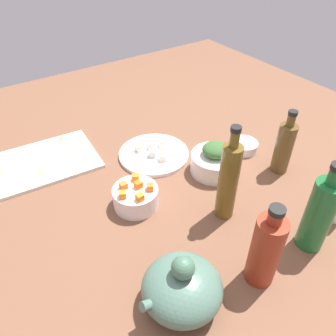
{
  "coord_description": "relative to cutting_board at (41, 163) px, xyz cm",
  "views": [
    {
      "loc": [
        42.1,
        61.56,
        67.97
      ],
      "look_at": [
        0.0,
        0.0,
        8.0
      ],
      "focal_mm": 35.33,
      "sensor_mm": 36.0,
      "label": 1
    }
  ],
  "objects": [
    {
      "name": "tabletop",
      "position": [
        -28.69,
        29.62,
        -2.0
      ],
      "size": [
        190.0,
        190.0,
        3.0
      ],
      "primitive_type": "cube",
      "color": "brown",
      "rests_on": "ground"
    },
    {
      "name": "cutting_board",
      "position": [
        0.0,
        0.0,
        0.0
      ],
      "size": [
        36.06,
        26.12,
        1.0
      ],
      "primitive_type": "cube",
      "rotation": [
        0.0,
        0.0,
        -0.08
      ],
      "color": "silver",
      "rests_on": "tabletop"
    },
    {
      "name": "plate_tofu",
      "position": [
        -32.05,
        16.49,
        0.1
      ],
      "size": [
        22.88,
        22.88,
        1.2
      ],
      "primitive_type": "cylinder",
      "color": "white",
      "rests_on": "tabletop"
    },
    {
      "name": "bowl_greens",
      "position": [
        -43.14,
        33.64,
        2.56
      ],
      "size": [
        14.65,
        14.65,
        6.12
      ],
      "primitive_type": "cylinder",
      "color": "white",
      "rests_on": "tabletop"
    },
    {
      "name": "bowl_carrots",
      "position": [
        -15.89,
        32.85,
        2.34
      ],
      "size": [
        12.35,
        12.35,
        5.67
      ],
      "primitive_type": "cylinder",
      "color": "white",
      "rests_on": "tabletop"
    },
    {
      "name": "bowl_small_side",
      "position": [
        -58.55,
        30.83,
        1.1
      ],
      "size": [
        9.05,
        9.05,
        3.19
      ],
      "primitive_type": "cylinder",
      "color": "white",
      "rests_on": "tabletop"
    },
    {
      "name": "teapot",
      "position": [
        -9.35,
        62.8,
        4.76
      ],
      "size": [
        17.88,
        16.41,
        14.16
      ],
      "color": "#4E7161",
      "rests_on": "tabletop"
    },
    {
      "name": "bottle_0",
      "position": [
        -33.59,
        48.81,
        11.02
      ],
      "size": [
        4.98,
        4.98,
        27.06
      ],
      "color": "brown",
      "rests_on": "tabletop"
    },
    {
      "name": "bottle_1",
      "position": [
        -27.07,
        67.58,
        8.81
      ],
      "size": [
        6.38,
        6.38,
        21.5
      ],
      "color": "maroon",
      "rests_on": "tabletop"
    },
    {
      "name": "bottle_2",
      "position": [
        -43.92,
        67.93,
        9.77
      ],
      "size": [
        6.37,
        6.37,
        24.32
      ],
      "color": "#1E6732",
      "rests_on": "tabletop"
    },
    {
      "name": "bottle_3",
      "position": [
        -60.3,
        44.39,
        8.03
      ],
      "size": [
        5.27,
        5.27,
        20.52
      ],
      "color": "brown",
      "rests_on": "tabletop"
    },
    {
      "name": "carrot_cube_0",
      "position": [
        -17.08,
        32.59,
        6.07
      ],
      "size": [
        1.96,
        1.96,
        1.8
      ],
      "primitive_type": "cube",
      "rotation": [
        0.0,
        0.0,
        0.09
      ],
      "color": "orange",
      "rests_on": "bowl_carrots"
    },
    {
      "name": "carrot_cube_1",
      "position": [
        -14.96,
        36.98,
        6.07
      ],
      "size": [
        1.88,
        1.88,
        1.8
      ],
      "primitive_type": "cube",
      "rotation": [
        0.0,
        0.0,
        1.62
      ],
      "color": "orange",
      "rests_on": "bowl_carrots"
    },
    {
      "name": "carrot_cube_2",
      "position": [
        -13.61,
        30.72,
        6.07
      ],
      "size": [
        1.93,
        1.93,
        1.8
      ],
      "primitive_type": "cube",
      "rotation": [
        0.0,
        0.0,
        0.07
      ],
      "color": "orange",
      "rests_on": "bowl_carrots"
    },
    {
      "name": "carrot_cube_3",
      "position": [
        -17.94,
        29.36,
        6.07
      ],
      "size": [
        2.52,
        2.52,
        1.8
      ],
      "primitive_type": "cube",
      "rotation": [
        0.0,
        0.0,
        0.93
      ],
      "color": "orange",
      "rests_on": "bowl_carrots"
    },
    {
      "name": "carrot_cube_4",
      "position": [
        -11.8,
        33.64,
        6.07
      ],
      "size": [
        2.4,
        2.4,
        1.8
      ],
      "primitive_type": "cube",
      "rotation": [
        0.0,
        0.0,
        2.69
      ],
      "color": "orange",
      "rests_on": "bowl_carrots"
    },
    {
      "name": "carrot_cube_5",
      "position": [
        -19.13,
        35.2,
        6.07
      ],
      "size": [
        2.47,
        2.47,
        1.8
      ],
      "primitive_type": "cube",
      "rotation": [
        0.0,
        0.0,
        2.6
      ],
      "color": "orange",
      "rests_on": "bowl_carrots"
    },
    {
      "name": "chopped_greens_mound",
      "position": [
        -43.14,
        33.64,
        7.57
      ],
      "size": [
        11.2,
        11.11,
        3.89
      ],
      "primitive_type": "ellipsoid",
      "rotation": [
        0.0,
        0.0,
        2.51
      ],
      "color": "#3A6330",
      "rests_on": "bowl_greens"
    },
    {
      "name": "tofu_cube_0",
      "position": [
        -32.63,
        14.01,
        1.8
      ],
      "size": [
        3.02,
        3.02,
        2.2
      ],
      "primitive_type": "cube",
      "rotation": [
        0.0,
        0.0,
        0.54
      ],
      "color": "white",
      "rests_on": "plate_tofu"
    },
    {
      "name": "tofu_cube_1",
      "position": [
        -36.72,
        14.9,
        1.8
      ],
      "size": [
        2.61,
        2.61,
        2.2
      ],
      "primitive_type": "cube",
      "rotation": [
        0.0,
        0.0,
        2.93
      ],
      "color": "white",
      "rests_on": "plate_tofu"
    },
    {
      "name": "tofu_cube_2",
      "position": [
        -30.67,
        17.8,
        1.8
      ],
      "size": [
        3.08,
        3.08,
        2.2
      ],
      "primitive_type": "cube",
      "rotation": [
        0.0,
        0.0,
        2.5
      ],
      "color": "silver",
      "rests_on": "plate_tofu"
    },
    {
      "name": "tofu_cube_3",
      "position": [
        -28.66,
        12.83,
        1.8
      ],
      "size": [
        2.22,
        2.22,
        2.2
      ],
      "primitive_type": "cube",
      "rotation": [
        0.0,
        0.0,
        1.56
      ],
      "color": "white",
      "rests_on": "plate_tofu"
    },
    {
      "name": "tofu_cube_4",
      "position": [
        -34.95,
        18.03,
        1.8
      ],
      "size": [
        2.8,
        2.8,
        2.2
      ],
      "primitive_type": "cube",
      "rotation": [
        0.0,
        0.0,
        1.91
      ],
      "color": "#FCE6CA",
      "rests_on": "plate_tofu"
    },
    {
      "name": "tofu_cube_5",
      "position": [
        -32.32,
        21.41,
        1.8
      ],
      "size": [
        2.92,
        2.92,
        2.2
      ],
      "primitive_type": "cube",
      "rotation": [
        0.0,
        0.0,
        1.14
      ],
      "color": "#FAF4CC",
      "rests_on": "plate_tofu"
    },
    {
      "name": "dumpling_0",
      "position": [
        1.12,
        5.97,
        1.83
      ],
      "size": [
        5.73,
        5.39,
        2.66
      ],
      "primitive_type": "pyramid",
      "rotation": [
        0.0,
        0.0,
        0.28
      ],
      "color": "beige",
      "rests_on": "cutting_board"
    },
    {
      "name": "dumpling_1",
      "position": [
        -4.54,
        3.04,
        1.62
      ],
      "size": [
        5.54,
        5.62,
        2.24
      ],
      "primitive_type": "pyramid",
      "rotation": [
        0.0,
        0.0,
        4.92
      ],
      "color": "beige",
      "rests_on": "cutting_board"
    },
    {
      "name": "dumpling_2",
      "position": [
        11.06,
        -1.35,
        1.68
      ],
      "size": [
        4.97,
        4.6,
        2.36
      ],
      "primitive_type": "pyramid",
      "rotation": [
        0.0,
        0.0,
        3.1
      ],
      "color": "beige",
      "rests_on": "cutting_board"
    },
    {
      "name": "dumpling_3",
      "position": [
        -10.03,
        -0.36,
        1.84
      ],
      "size": [
        5.21,
        5.21,
        2.67
      ],
      "primitive_type": "pyramid",
      "rotation": [
        0.0,
        0.0,
        0.2
      ],
      "color": "beige",
      "rests_on": "cutting_board"
    },
    {
      "name": "dumpling_4",
      "position": [
        -10.4,
        -6.74,
        1.93
      ],
      "size": [
        6.04,
        5.84,
        2.85
      ],
      "primitive_type": "pyramid",
      "rotation": [
        0.0,
        0.0,
        5.73
      ],
      "color": "beige",
      "rests_on": "cutting_board"
    }
  ]
}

